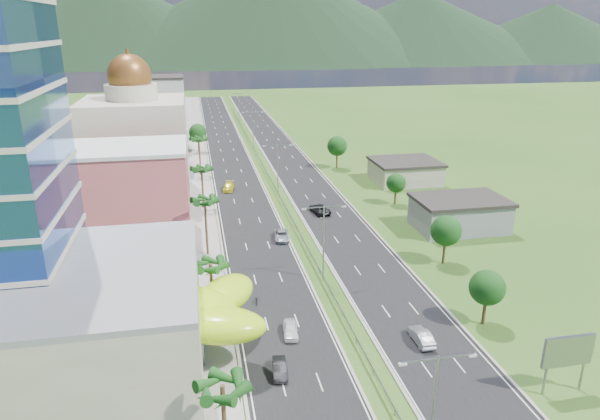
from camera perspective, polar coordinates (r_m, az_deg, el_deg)
ground at (r=66.94m, az=4.51°, el=-11.21°), size 500.00×500.00×0.00m
road_left at (r=149.62m, az=-7.62°, el=5.87°), size 11.00×260.00×0.04m
road_right at (r=151.25m, az=-1.91°, el=6.17°), size 11.00×260.00×0.04m
sidewalk_left at (r=149.36m, az=-11.27°, el=5.66°), size 7.00×260.00×0.12m
median_guardrail at (r=132.73m, az=-3.84°, el=4.58°), size 0.10×216.06×0.76m
streetlight_median_a at (r=43.83m, az=14.06°, el=-19.49°), size 6.04×0.25×11.00m
streetlight_median_b at (r=72.68m, az=2.54°, el=-2.71°), size 6.04×0.25×11.00m
streetlight_median_c at (r=110.12m, az=-2.39°, el=4.87°), size 6.04×0.25×11.00m
streetlight_median_d at (r=153.78m, az=-5.04°, el=8.88°), size 6.04×0.25×11.00m
streetlight_median_e at (r=198.04m, az=-6.54°, el=11.10°), size 6.04×0.25×11.00m
mall_podium at (r=59.09m, az=-25.63°, el=-11.48°), size 30.00×24.00×11.00m
lime_canopy at (r=59.07m, az=-13.61°, el=-10.58°), size 18.00×15.00×7.40m
pink_shophouse at (r=92.10m, az=-18.06°, el=1.58°), size 20.00×15.00×15.00m
domed_building at (r=113.36m, az=-17.06°, el=6.85°), size 20.00×20.00×28.70m
midrise_grey at (r=138.35m, az=-15.61°, el=7.65°), size 16.00×15.00×16.00m
midrise_beige at (r=160.21m, az=-15.07°, el=8.63°), size 16.00×15.00×13.00m
midrise_white at (r=182.52m, az=-14.75°, el=10.65°), size 16.00×15.00×18.00m
billboard at (r=58.06m, az=26.67°, el=-13.45°), size 5.20×0.35×6.20m
shed_near at (r=97.04m, az=16.62°, el=-0.52°), size 15.00×10.00×5.00m
shed_far at (r=123.89m, az=11.14°, el=3.96°), size 14.00×12.00×4.40m
palm_tree_a at (r=42.20m, az=-8.26°, el=-18.57°), size 3.60×3.60×9.10m
palm_tree_b at (r=63.38m, az=-9.52°, el=-6.05°), size 3.60×3.60×8.10m
palm_tree_c at (r=81.51m, az=-10.12°, el=0.76°), size 3.60×3.60×9.60m
palm_tree_d at (r=103.87m, az=-10.46°, el=4.15°), size 3.60×3.60×8.60m
palm_tree_e at (r=128.06m, az=-10.74°, el=7.28°), size 3.60×3.60×9.40m
leafy_tree_lfar at (r=153.13m, az=-10.86°, el=8.13°), size 4.90×4.90×8.05m
leafy_tree_ra at (r=66.56m, az=19.34°, el=-7.84°), size 4.20×4.20×6.90m
leafy_tree_rb at (r=81.34m, az=15.31°, el=-2.16°), size 4.55×4.55×7.47m
leafy_tree_rc at (r=107.00m, az=10.21°, el=2.84°), size 3.85×3.85×6.33m
leafy_tree_rd at (r=133.12m, az=3.98°, el=6.81°), size 4.90×4.90×8.05m
mountain_ridge at (r=512.36m, az=-2.75°, el=15.24°), size 860.00×140.00×90.00m
car_white_near_left at (r=62.69m, az=-1.02°, el=-12.64°), size 2.08×4.22×1.38m
car_dark_left at (r=56.69m, az=-2.19°, el=-16.53°), size 1.75×4.03×1.29m
car_silver_mid_left at (r=88.80m, az=-1.98°, el=-2.73°), size 2.81×5.30×1.42m
car_yellow_far_left at (r=116.42m, az=-7.62°, el=2.47°), size 3.01×5.57×1.53m
car_silver_right at (r=62.87m, az=12.80°, el=-13.00°), size 1.62×4.60×1.51m
car_dark_far_right at (r=101.32m, az=2.10°, el=0.12°), size 3.50×6.08×1.59m
motorcycle at (r=69.41m, az=-4.66°, el=-9.45°), size 0.81×1.88×1.16m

